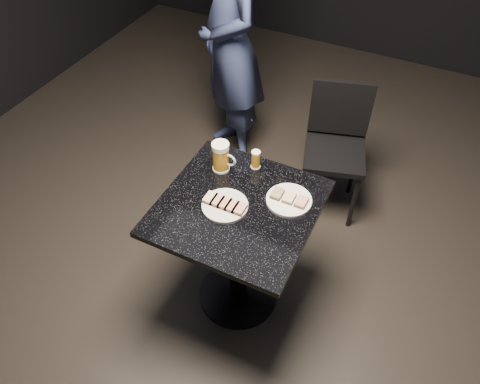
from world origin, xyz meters
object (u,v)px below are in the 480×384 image
object	(u,v)px
beer_mug	(221,157)
beer_tumbler	(256,159)
plate_large	(225,206)
chair	(336,142)
plate_small	(289,200)
patron	(231,44)
table	(238,239)

from	to	relation	value
beer_mug	beer_tumbler	bearing A→B (deg)	31.19
plate_large	beer_mug	xyz separation A→B (m)	(-0.13, 0.22, 0.07)
plate_large	chair	world-z (taller)	chair
plate_small	beer_tumbler	bearing A→B (deg)	148.56
chair	patron	bearing A→B (deg)	166.82
patron	plate_small	bearing A→B (deg)	-6.99
beer_mug	beer_tumbler	world-z (taller)	beer_mug
patron	table	xyz separation A→B (m)	(0.61, -1.13, -0.35)
plate_small	patron	size ratio (longest dim) A/B	0.12
plate_large	patron	size ratio (longest dim) A/B	0.12
beer_mug	chair	xyz separation A→B (m)	(0.38, 0.76, -0.33)
plate_large	beer_mug	world-z (taller)	beer_mug
patron	plate_large	bearing A→B (deg)	-20.13
chair	beer_mug	bearing A→B (deg)	-116.58
plate_large	patron	bearing A→B (deg)	115.62
plate_large	beer_mug	bearing A→B (deg)	121.19
table	beer_tumbler	world-z (taller)	beer_tumbler
patron	chair	distance (m)	0.90
patron	table	bearing A→B (deg)	-17.48
plate_large	plate_small	bearing A→B (deg)	32.93
patron	table	distance (m)	1.33
table	beer_mug	bearing A→B (deg)	134.56
beer_tumbler	plate_large	bearing A→B (deg)	-92.29
patron	beer_mug	xyz separation A→B (m)	(0.43, -0.94, -0.03)
beer_tumbler	beer_mug	bearing A→B (deg)	-148.81
plate_large	patron	world-z (taller)	patron
beer_mug	patron	bearing A→B (deg)	114.26
beer_tumbler	chair	xyz separation A→B (m)	(0.24, 0.67, -0.30)
table	patron	bearing A→B (deg)	118.27
chair	beer_tumbler	bearing A→B (deg)	-109.35
patron	beer_tumbler	xyz separation A→B (m)	(0.57, -0.86, -0.06)
table	beer_tumbler	size ratio (longest dim) A/B	7.65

